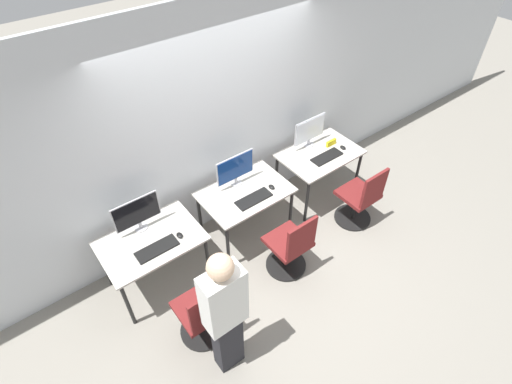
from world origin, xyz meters
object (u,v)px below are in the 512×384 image
Objects in this scene: office_chair_left at (203,315)px; person_left at (225,312)px; mouse_center at (272,187)px; office_chair_right at (360,200)px; keyboard_left at (157,249)px; keyboard_right at (327,157)px; keyboard_center at (254,199)px; office_chair_center at (291,248)px; monitor_right at (310,131)px; mouse_left at (180,235)px; monitor_center at (235,169)px; monitor_left at (137,213)px; mouse_right at (343,147)px.

office_chair_left is 0.63m from person_left.
mouse_center is 0.10× the size of office_chair_right.
mouse_center reaches higher than keyboard_left.
keyboard_right is at bearing 25.68° from person_left.
person_left reaches higher than keyboard_center.
monitor_right reaches higher than office_chair_center.
mouse_left is 0.21× the size of keyboard_right.
office_chair_center is (0.07, -0.60, -0.36)m from keyboard_center.
keyboard_left is 0.87× the size of monitor_center.
keyboard_left is 1.00× the size of keyboard_right.
monitor_right is 1.11m from office_chair_right.
monitor_center is at bearing 15.45° from keyboard_left.
mouse_center is (1.40, 1.10, -0.15)m from person_left.
person_left reaches higher than office_chair_center.
keyboard_left is 0.27m from mouse_left.
monitor_center is at bearing -177.82° from monitor_right.
keyboard_center is 0.48× the size of office_chair_center.
monitor_left is at bearing 94.04° from person_left.
keyboard_right is (2.17, 0.02, -0.01)m from mouse_left.
person_left is 1.56m from keyboard_center.
mouse_left is (0.27, 0.01, 0.01)m from keyboard_left.
monitor_center reaches higher than keyboard_left.
keyboard_right is at bearing 95.85° from office_chair_right.
monitor_right is at bearing 90.00° from keyboard_right.
keyboard_left is at bearing -90.00° from monitor_left.
monitor_right is (0.93, 0.37, 0.21)m from mouse_center.
mouse_right is 0.75m from office_chair_right.
office_chair_right is (2.50, -0.56, -0.36)m from keyboard_left.
monitor_left is 2.77m from mouse_right.
keyboard_center is at bearing 96.59° from office_chair_center.
office_chair_center reaches higher than mouse_center.
person_left is (0.10, -1.09, 0.16)m from keyboard_left.
mouse_left is 1.02m from monitor_center.
keyboard_left is 4.87× the size of mouse_center.
monitor_right is (2.17, 0.37, 0.21)m from mouse_left.
mouse_center is at bearing 5.72° from keyboard_center.
monitor_center is (1.16, 1.06, 0.57)m from office_chair_left.
monitor_left is 1.22m from monitor_center.
monitor_left is 0.55× the size of office_chair_center.
keyboard_left is at bearing -179.50° from mouse_center.
monitor_left is 1.15× the size of keyboard_center.
person_left reaches higher than keyboard_left.
person_left is 1.81m from monitor_center.
mouse_left is at bearing -179.48° from keyboard_right.
office_chair_left is 10.12× the size of mouse_right.
monitor_right reaches higher than mouse_center.
office_chair_center is (1.18, 0.48, -0.51)m from person_left.
keyboard_center is 0.48× the size of office_chair_right.
office_chair_right is at bearing -20.49° from monitor_left.
office_chair_left is 10.12× the size of mouse_center.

